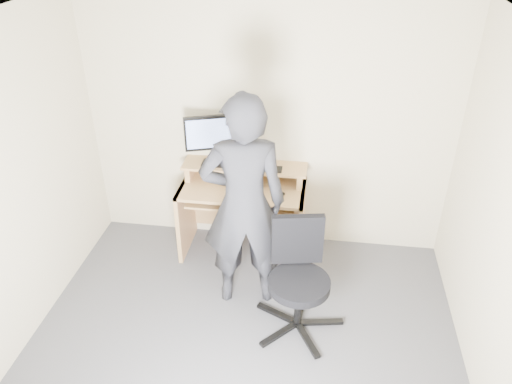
% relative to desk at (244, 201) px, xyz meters
% --- Properties ---
extents(ground, '(3.50, 3.50, 0.00)m').
position_rel_desk_xyz_m(ground, '(0.20, -1.53, -0.55)').
color(ground, '#505155').
rests_on(ground, ground).
extents(back_wall, '(3.50, 0.02, 2.50)m').
position_rel_desk_xyz_m(back_wall, '(0.20, 0.22, 0.70)').
color(back_wall, beige).
rests_on(back_wall, ground).
extents(ceiling, '(3.50, 3.50, 0.02)m').
position_rel_desk_xyz_m(ceiling, '(0.20, -1.53, 1.95)').
color(ceiling, white).
rests_on(ceiling, back_wall).
extents(desk, '(1.20, 0.60, 0.91)m').
position_rel_desk_xyz_m(desk, '(0.00, 0.00, 0.00)').
color(desk, tan).
rests_on(desk, ground).
extents(monitor, '(0.51, 0.21, 0.50)m').
position_rel_desk_xyz_m(monitor, '(-0.30, 0.05, 0.66)').
color(monitor, black).
rests_on(monitor, desk).
extents(external_drive, '(0.08, 0.13, 0.20)m').
position_rel_desk_xyz_m(external_drive, '(-0.09, 0.09, 0.46)').
color(external_drive, black).
rests_on(external_drive, desk).
extents(travel_mug, '(0.09, 0.09, 0.18)m').
position_rel_desk_xyz_m(travel_mug, '(0.11, 0.05, 0.45)').
color(travel_mug, silver).
rests_on(travel_mug, desk).
extents(smartphone, '(0.07, 0.13, 0.01)m').
position_rel_desk_xyz_m(smartphone, '(0.33, 0.02, 0.37)').
color(smartphone, black).
rests_on(smartphone, desk).
extents(charger, '(0.05, 0.05, 0.03)m').
position_rel_desk_xyz_m(charger, '(-0.10, -0.03, 0.38)').
color(charger, black).
rests_on(charger, desk).
extents(headphones, '(0.20, 0.20, 0.06)m').
position_rel_desk_xyz_m(headphones, '(-0.11, 0.14, 0.37)').
color(headphones, silver).
rests_on(headphones, desk).
extents(keyboard, '(0.47, 0.20, 0.03)m').
position_rel_desk_xyz_m(keyboard, '(-0.11, -0.17, 0.12)').
color(keyboard, black).
rests_on(keyboard, desk).
extents(mouse, '(0.10, 0.07, 0.04)m').
position_rel_desk_xyz_m(mouse, '(0.37, -0.18, 0.22)').
color(mouse, black).
rests_on(mouse, desk).
extents(office_chair, '(0.75, 0.75, 0.95)m').
position_rel_desk_xyz_m(office_chair, '(0.61, -0.99, -0.03)').
color(office_chair, black).
rests_on(office_chair, ground).
extents(person, '(0.79, 0.60, 1.94)m').
position_rel_desk_xyz_m(person, '(0.12, -0.73, 0.42)').
color(person, black).
rests_on(person, ground).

